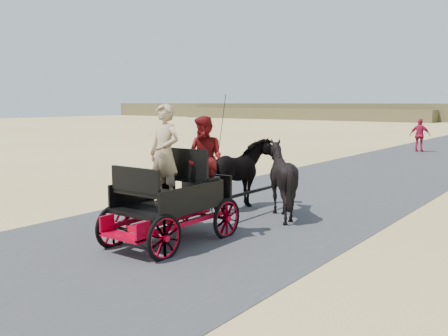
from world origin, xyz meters
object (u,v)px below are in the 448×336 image
Objects in this scene: horse_left at (241,175)px; horse_right at (281,179)px; pedestrian at (420,135)px; carriage at (172,223)px.

horse_right is (1.10, 0.00, 0.00)m from horse_left.
horse_left is 1.16× the size of pedestrian.
pedestrian is at bearing 93.23° from carriage.
horse_left is at bearing 0.00° from horse_right.
pedestrian reaches higher than horse_left.
carriage is 1.41× the size of horse_right.
horse_left is 1.10m from horse_right.
pedestrian is at bearing -88.05° from horse_left.
carriage is 20.07m from pedestrian.
pedestrian is (-1.13, 20.03, 0.50)m from carriage.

